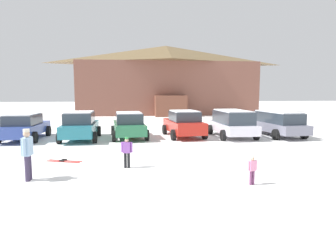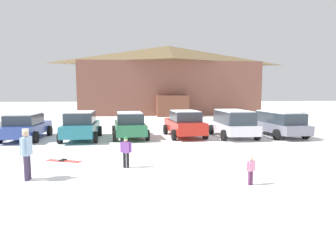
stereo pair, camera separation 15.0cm
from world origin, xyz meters
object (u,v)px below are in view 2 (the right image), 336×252
Objects in this scene: ski_lodge at (168,79)px; parked_blue_hatchback at (26,126)px; skier_child_in_pink_snowsuit at (251,169)px; parked_red_sedan at (185,123)px; parked_grey_wagon at (279,123)px; skier_child_in_purple_jacket at (126,150)px; parked_green_coupe at (130,125)px; parked_white_suv at (233,123)px; parked_teal_hatchback at (81,125)px; pair_of_skis at (64,161)px; skier_adult_in_blue_parka at (26,151)px.

ski_lodge reaches higher than parked_blue_hatchback.
ski_lodge is 4.92× the size of parked_blue_hatchback.
skier_child_in_pink_snowsuit is at bearing -44.27° from parked_blue_hatchback.
parked_red_sedan is 6.05m from parked_grey_wagon.
skier_child_in_pink_snowsuit is 0.77× the size of skier_child_in_purple_jacket.
skier_child_in_purple_jacket is (-3.86, 2.47, 0.15)m from skier_child_in_pink_snowsuit.
parked_green_coupe is 10.60m from skier_child_in_pink_snowsuit.
skier_child_in_purple_jacket is (-6.37, -7.03, -0.26)m from parked_white_suv.
parked_grey_wagon is 4.15× the size of skier_child_in_purple_jacket.
parked_teal_hatchback is (-7.32, -21.74, -3.61)m from ski_lodge.
parked_red_sedan is (-1.03, -21.22, -3.61)m from ski_lodge.
parked_red_sedan is 8.22m from skier_child_in_purple_jacket.
parked_teal_hatchback reaches higher than parked_red_sedan.
parked_red_sedan is at bearing 4.79° from parked_teal_hatchback.
parked_grey_wagon is (9.48, -0.20, 0.06)m from parked_green_coupe.
skier_child_in_pink_snowsuit is (-2.50, -9.50, -0.41)m from parked_white_suv.
parked_blue_hatchback is 3.93× the size of skier_child_in_purple_jacket.
parked_grey_wagon is 13.38m from pair_of_skis.
parked_grey_wagon reaches higher than parked_blue_hatchback.
parked_white_suv reaches higher than parked_blue_hatchback.
parked_teal_hatchback is 0.90× the size of parked_grey_wagon.
ski_lodge is at bearing 71.39° from parked_teal_hatchback.
ski_lodge is at bearing 75.68° from pair_of_skis.
parked_green_coupe is 2.86× the size of pair_of_skis.
parked_teal_hatchback reaches higher than parked_grey_wagon.
skier_child_in_purple_jacket reaches higher than skier_child_in_pink_snowsuit.
parked_white_suv reaches higher than parked_teal_hatchback.
ski_lodge reaches higher than parked_grey_wagon.
pair_of_skis is (-2.52, -6.05, -0.79)m from parked_green_coupe.
parked_teal_hatchback reaches higher than parked_green_coupe.
parked_green_coupe is at bearing -0.09° from parked_blue_hatchback.
parked_grey_wagon reaches higher than skier_child_in_pink_snowsuit.
ski_lodge is 5.24× the size of parked_green_coupe.
parked_grey_wagon reaches higher than pair_of_skis.
parked_red_sedan is at bearing 65.84° from skier_child_in_purple_jacket.
parked_green_coupe reaches higher than skier_child_in_purple_jacket.
parked_teal_hatchback is 8.24m from skier_adult_in_blue_parka.
skier_child_in_purple_jacket is 0.70× the size of skier_adult_in_blue_parka.
ski_lodge reaches higher than parked_red_sedan.
skier_child_in_purple_jacket is at bearing 147.39° from skier_child_in_pink_snowsuit.
skier_child_in_pink_snowsuit is (-5.54, -9.63, -0.36)m from parked_grey_wagon.
parked_white_suv is at bearing -2.97° from parked_green_coupe.
parked_red_sedan reaches higher than skier_child_in_purple_jacket.
skier_child_in_purple_jacket is at bearing -89.39° from parked_green_coupe.
parked_white_suv is 9.84m from skier_child_in_pink_snowsuit.
ski_lodge is 5.11× the size of parked_white_suv.
parked_grey_wagon is at bearing 2.46° from parked_white_suv.
skier_child_in_purple_jacket is (-9.40, -7.16, -0.21)m from parked_grey_wagon.
parked_grey_wagon reaches higher than skier_child_in_purple_jacket.
skier_child_in_pink_snowsuit is 0.59× the size of pair_of_skis.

